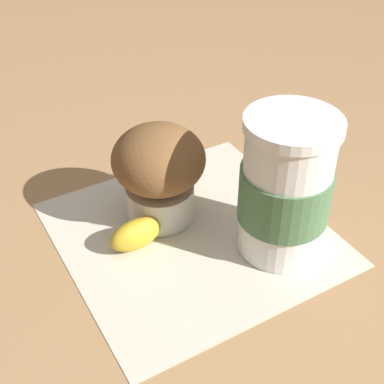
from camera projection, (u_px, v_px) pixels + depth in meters
ground_plane at (192, 234)px, 0.56m from camera, size 3.00×3.00×0.00m
paper_napkin at (192, 233)px, 0.56m from camera, size 0.28×0.28×0.00m
coffee_cup at (285, 189)px, 0.50m from camera, size 0.09×0.09×0.15m
muffin at (159, 170)px, 0.55m from camera, size 0.10×0.10×0.11m
banana at (160, 203)px, 0.58m from camera, size 0.14×0.11×0.03m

